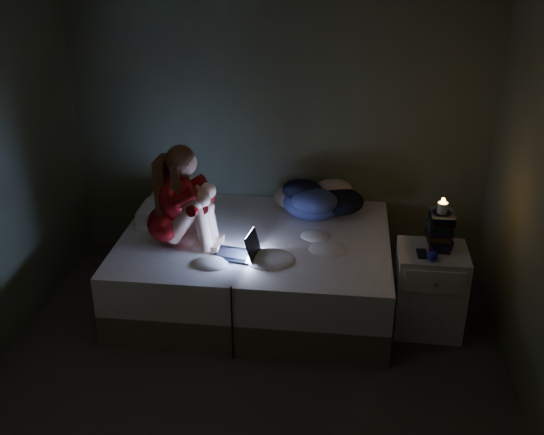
% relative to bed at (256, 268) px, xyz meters
% --- Properties ---
extents(floor, '(3.60, 3.80, 0.02)m').
position_rel_bed_xyz_m(floor, '(0.10, -1.10, -0.30)').
color(floor, '#393531').
rests_on(floor, ground).
extents(wall_back, '(3.60, 0.02, 2.60)m').
position_rel_bed_xyz_m(wall_back, '(0.10, 0.81, 1.01)').
color(wall_back, '#525C45').
rests_on(wall_back, ground).
extents(bed, '(2.11, 1.58, 0.58)m').
position_rel_bed_xyz_m(bed, '(0.00, 0.00, 0.00)').
color(bed, beige).
rests_on(bed, ground).
extents(pillow, '(0.49, 0.35, 0.14)m').
position_rel_bed_xyz_m(pillow, '(-0.73, 0.17, 0.36)').
color(pillow, white).
rests_on(pillow, bed).
extents(woman, '(0.52, 0.36, 0.81)m').
position_rel_bed_xyz_m(woman, '(-0.64, -0.20, 0.70)').
color(woman, maroon).
rests_on(woman, bed).
extents(laptop, '(0.35, 0.28, 0.23)m').
position_rel_bed_xyz_m(laptop, '(-0.10, -0.34, 0.40)').
color(laptop, black).
rests_on(laptop, bed).
extents(clothes_pile, '(0.63, 0.55, 0.33)m').
position_rel_bed_xyz_m(clothes_pile, '(0.43, 0.45, 0.45)').
color(clothes_pile, navy).
rests_on(clothes_pile, bed).
extents(nightstand, '(0.51, 0.45, 0.67)m').
position_rel_bed_xyz_m(nightstand, '(1.35, -0.25, 0.04)').
color(nightstand, beige).
rests_on(nightstand, ground).
extents(book_stack, '(0.19, 0.25, 0.28)m').
position_rel_bed_xyz_m(book_stack, '(1.38, -0.20, 0.52)').
color(book_stack, black).
rests_on(book_stack, nightstand).
extents(candle, '(0.07, 0.07, 0.08)m').
position_rel_bed_xyz_m(candle, '(1.38, -0.20, 0.70)').
color(candle, beige).
rests_on(candle, book_stack).
extents(phone, '(0.07, 0.14, 0.01)m').
position_rel_bed_xyz_m(phone, '(1.26, -0.32, 0.38)').
color(phone, black).
rests_on(phone, nightstand).
extents(blue_orb, '(0.08, 0.08, 0.08)m').
position_rel_bed_xyz_m(blue_orb, '(1.32, -0.40, 0.42)').
color(blue_orb, '#1D1496').
rests_on(blue_orb, nightstand).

